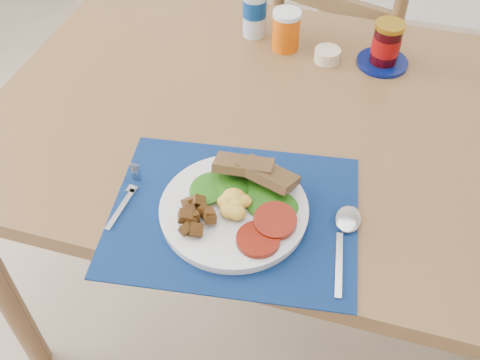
% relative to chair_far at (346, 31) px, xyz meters
% --- Properties ---
extents(ground, '(4.00, 4.00, 0.00)m').
position_rel_chair_far_xyz_m(ground, '(-0.01, -0.85, -0.58)').
color(ground, gray).
rests_on(ground, ground).
extents(table, '(1.40, 0.90, 0.75)m').
position_rel_chair_far_xyz_m(table, '(-0.01, -0.65, 0.08)').
color(table, brown).
rests_on(table, ground).
extents(chair_far, '(0.53, 0.51, 1.15)m').
position_rel_chair_far_xyz_m(chair_far, '(0.00, 0.00, 0.00)').
color(chair_far, '#57321F').
rests_on(chair_far, ground).
extents(placemat, '(0.50, 0.41, 0.00)m').
position_rel_chair_far_xyz_m(placemat, '(-0.08, -0.96, 0.17)').
color(placemat, black).
rests_on(placemat, table).
extents(breakfast_plate, '(0.27, 0.27, 0.07)m').
position_rel_chair_far_xyz_m(breakfast_plate, '(-0.09, -0.96, 0.19)').
color(breakfast_plate, silver).
rests_on(breakfast_plate, placemat).
extents(fork, '(0.02, 0.15, 0.00)m').
position_rel_chair_far_xyz_m(fork, '(-0.29, -0.97, 0.17)').
color(fork, '#B2B5BA').
rests_on(fork, placemat).
extents(spoon, '(0.05, 0.20, 0.01)m').
position_rel_chair_far_xyz_m(spoon, '(0.12, -0.94, 0.17)').
color(spoon, '#B2B5BA').
rests_on(spoon, placemat).
extents(water_bottle, '(0.06, 0.06, 0.21)m').
position_rel_chair_far_xyz_m(water_bottle, '(-0.21, -0.36, 0.26)').
color(water_bottle, '#ADBFCC').
rests_on(water_bottle, table).
extents(juice_glass, '(0.07, 0.07, 0.09)m').
position_rel_chair_far_xyz_m(juice_glass, '(-0.12, -0.39, 0.21)').
color(juice_glass, '#CF4F05').
rests_on(juice_glass, table).
extents(ramekin, '(0.06, 0.06, 0.03)m').
position_rel_chair_far_xyz_m(ramekin, '(-0.00, -0.42, 0.18)').
color(ramekin, beige).
rests_on(ramekin, table).
extents(jam_on_saucer, '(0.12, 0.12, 0.11)m').
position_rel_chair_far_xyz_m(jam_on_saucer, '(0.13, -0.40, 0.22)').
color(jam_on_saucer, '#040F4D').
rests_on(jam_on_saucer, table).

